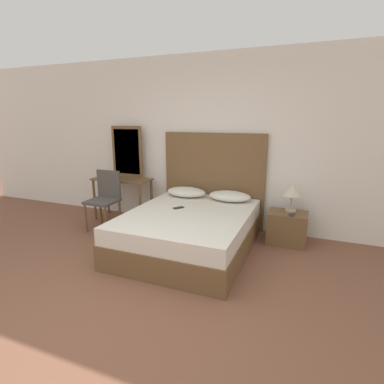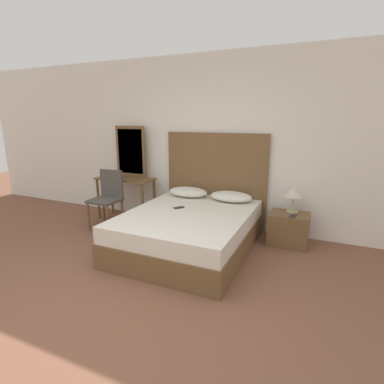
# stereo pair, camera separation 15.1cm
# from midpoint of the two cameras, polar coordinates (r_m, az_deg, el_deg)

# --- Properties ---
(ground_plane) EXTENTS (16.00, 16.00, 0.00)m
(ground_plane) POSITION_cam_midpoint_polar(r_m,az_deg,el_deg) (2.95, -15.50, -22.72)
(ground_plane) COLOR brown
(wall_back) EXTENTS (10.00, 0.06, 2.70)m
(wall_back) POSITION_cam_midpoint_polar(r_m,az_deg,el_deg) (4.83, 4.89, 9.29)
(wall_back) COLOR white
(wall_back) RESTS_ON ground_plane
(bed) EXTENTS (1.57, 1.97, 0.53)m
(bed) POSITION_cam_midpoint_polar(r_m,az_deg,el_deg) (4.06, 0.50, -7.40)
(bed) COLOR brown
(bed) RESTS_ON ground_plane
(headboard) EXTENTS (1.65, 0.05, 1.51)m
(headboard) POSITION_cam_midpoint_polar(r_m,az_deg,el_deg) (4.82, 5.32, 2.14)
(headboard) COLOR brown
(headboard) RESTS_ON ground_plane
(pillow_left) EXTENTS (0.63, 0.39, 0.14)m
(pillow_left) POSITION_cam_midpoint_polar(r_m,az_deg,el_deg) (4.74, 0.17, 0.02)
(pillow_left) COLOR silver
(pillow_left) RESTS_ON bed
(pillow_right) EXTENTS (0.63, 0.39, 0.14)m
(pillow_right) POSITION_cam_midpoint_polar(r_m,az_deg,el_deg) (4.50, 8.40, -0.86)
(pillow_right) COLOR silver
(pillow_right) RESTS_ON bed
(phone_on_bed) EXTENTS (0.15, 0.16, 0.01)m
(phone_on_bed) POSITION_cam_midpoint_polar(r_m,az_deg,el_deg) (4.14, -1.50, -3.00)
(phone_on_bed) COLOR #232328
(phone_on_bed) RESTS_ON bed
(nightstand) EXTENTS (0.53, 0.40, 0.45)m
(nightstand) POSITION_cam_midpoint_polar(r_m,az_deg,el_deg) (4.44, 18.83, -6.71)
(nightstand) COLOR brown
(nightstand) RESTS_ON ground_plane
(table_lamp) EXTENTS (0.27, 0.27, 0.39)m
(table_lamp) POSITION_cam_midpoint_polar(r_m,az_deg,el_deg) (4.37, 19.76, 0.07)
(table_lamp) COLOR tan
(table_lamp) RESTS_ON nightstand
(phone_on_nightstand) EXTENTS (0.09, 0.16, 0.01)m
(phone_on_nightstand) POSITION_cam_midpoint_polar(r_m,az_deg,el_deg) (4.27, 19.63, -4.31)
(phone_on_nightstand) COLOR #232328
(phone_on_nightstand) RESTS_ON nightstand
(vanity_desk) EXTENTS (1.00, 0.45, 0.73)m
(vanity_desk) POSITION_cam_midpoint_polar(r_m,az_deg,el_deg) (5.30, -11.76, 1.23)
(vanity_desk) COLOR brown
(vanity_desk) RESTS_ON ground_plane
(vanity_mirror) EXTENTS (0.59, 0.03, 0.87)m
(vanity_mirror) POSITION_cam_midpoint_polar(r_m,az_deg,el_deg) (5.36, -10.83, 7.60)
(vanity_mirror) COLOR brown
(vanity_mirror) RESTS_ON vanity_desk
(chair) EXTENTS (0.44, 0.42, 0.93)m
(chair) POSITION_cam_midpoint_polar(r_m,az_deg,el_deg) (4.94, -14.89, -0.56)
(chair) COLOR #4C4742
(chair) RESTS_ON ground_plane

